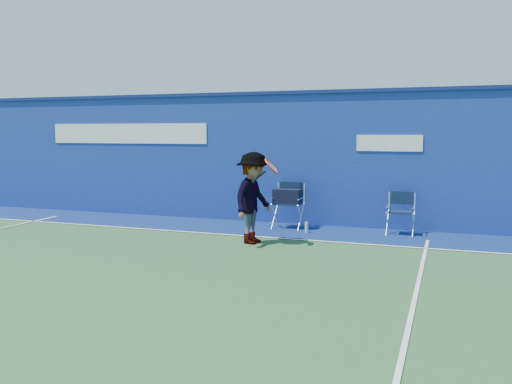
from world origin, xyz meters
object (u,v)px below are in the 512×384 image
(directors_chair_right, at_px, (400,221))
(tennis_player, at_px, (253,198))
(water_bottle, at_px, (306,227))
(directors_chair_left, at_px, (288,209))

(directors_chair_right, relative_size, tennis_player, 0.50)
(directors_chair_right, relative_size, water_bottle, 3.86)
(directors_chair_left, relative_size, tennis_player, 0.58)
(water_bottle, bearing_deg, directors_chair_left, 142.98)
(directors_chair_left, height_order, directors_chair_right, directors_chair_left)
(directors_chair_left, height_order, tennis_player, tennis_player)
(directors_chair_right, bearing_deg, tennis_player, -144.44)
(directors_chair_left, xyz_separation_m, water_bottle, (0.53, -0.40, -0.32))
(directors_chair_right, height_order, water_bottle, directors_chair_right)
(tennis_player, bearing_deg, directors_chair_right, 35.56)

